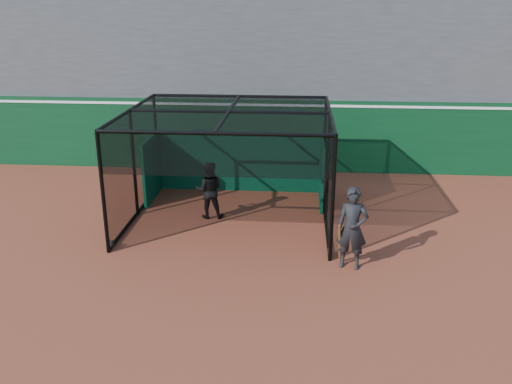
{
  "coord_description": "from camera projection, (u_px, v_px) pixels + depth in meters",
  "views": [
    {
      "loc": [
        1.19,
        -10.14,
        5.7
      ],
      "look_at": [
        0.21,
        2.0,
        1.4
      ],
      "focal_mm": 38.0,
      "sensor_mm": 36.0,
      "label": 1
    }
  ],
  "objects": [
    {
      "name": "grandstand",
      "position": [
        272.0,
        34.0,
        21.56
      ],
      "size": [
        50.0,
        7.85,
        8.95
      ],
      "color": "#4C4C4F",
      "rests_on": "ground"
    },
    {
      "name": "batting_cage",
      "position": [
        230.0,
        166.0,
        14.63
      ],
      "size": [
        5.37,
        4.99,
        2.98
      ],
      "color": "black",
      "rests_on": "ground"
    },
    {
      "name": "batter",
      "position": [
        209.0,
        190.0,
        14.88
      ],
      "size": [
        0.82,
        0.67,
        1.6
      ],
      "primitive_type": "imported",
      "rotation": [
        0.0,
        0.0,
        3.23
      ],
      "color": "black",
      "rests_on": "ground"
    },
    {
      "name": "on_deck_player",
      "position": [
        352.0,
        228.0,
        11.99
      ],
      "size": [
        0.76,
        0.57,
        1.89
      ],
      "color": "black",
      "rests_on": "ground"
    },
    {
      "name": "ground",
      "position": [
        239.0,
        285.0,
        11.51
      ],
      "size": [
        120.0,
        120.0,
        0.0
      ],
      "primitive_type": "plane",
      "color": "brown",
      "rests_on": "ground"
    },
    {
      "name": "outfield_wall",
      "position": [
        265.0,
        134.0,
        19.08
      ],
      "size": [
        50.0,
        0.5,
        2.5
      ],
      "color": "#0A381B",
      "rests_on": "ground"
    }
  ]
}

